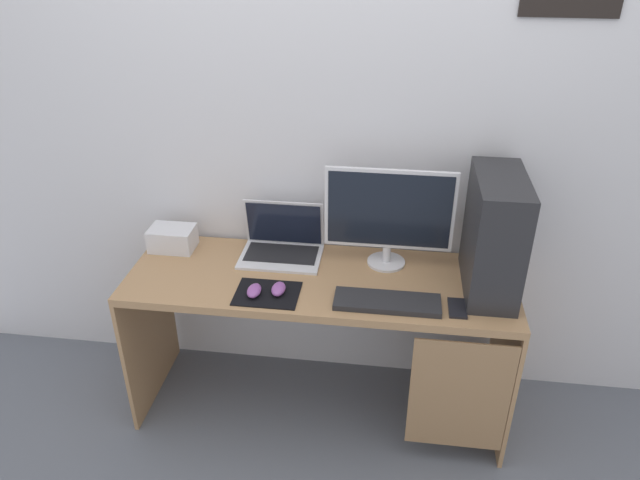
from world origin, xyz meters
The scene contains 12 objects.
ground_plane centered at (0.00, 0.00, 0.00)m, with size 8.00×8.00×0.00m, color slate.
wall_back centered at (0.00, 0.32, 1.30)m, with size 4.00×0.05×2.60m.
desk centered at (0.02, -0.01, 0.59)m, with size 1.64×0.56×0.72m.
pc_tower centered at (0.69, 0.02, 0.97)m, with size 0.19×0.43×0.49m, color #232326.
monitor centered at (0.27, 0.14, 0.97)m, with size 0.54×0.17×0.45m.
laptop centered at (-0.19, 0.17, 0.77)m, with size 0.36×0.25×0.24m.
projector centered at (-0.70, 0.15, 0.78)m, with size 0.20×0.14×0.10m, color silver.
keyboard centered at (0.29, -0.17, 0.74)m, with size 0.42×0.14×0.02m, color #232326.
mousepad centered at (-0.20, -0.16, 0.73)m, with size 0.26×0.20×0.01m, color black.
mouse_left centered at (-0.15, -0.15, 0.75)m, with size 0.06×0.10×0.03m, color #8C4C99.
mouse_right centered at (-0.25, -0.17, 0.75)m, with size 0.06×0.10×0.03m, color #8C4C99.
cell_phone centered at (0.56, -0.16, 0.73)m, with size 0.07×0.13×0.01m, color black.
Camera 1 is at (0.28, -2.10, 2.09)m, focal length 33.25 mm.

